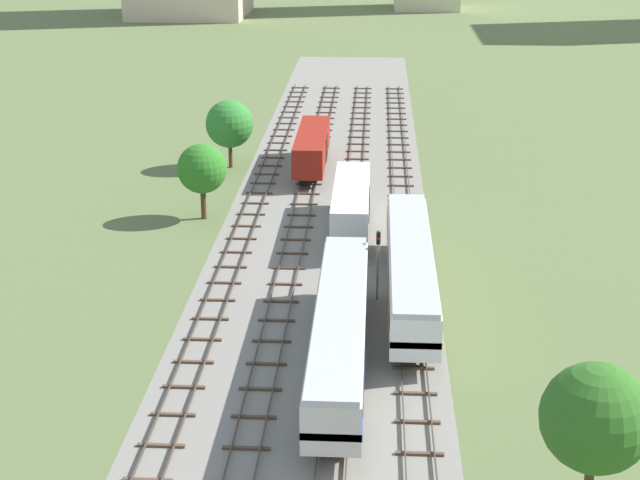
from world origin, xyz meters
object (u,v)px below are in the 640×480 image
object	(u,v)px
passenger_coach_centre_left_nearest	(340,328)
signal_post_nearest	(378,256)
passenger_coach_centre_near	(410,266)
freight_boxcar_left_midfar	(312,146)
freight_boxcar_centre_left_mid	(351,203)

from	to	relation	value
passenger_coach_centre_left_nearest	signal_post_nearest	distance (m)	10.30
passenger_coach_centre_near	signal_post_nearest	world-z (taller)	signal_post_nearest
freight_boxcar_left_midfar	signal_post_nearest	bearing A→B (deg)	-78.25
freight_boxcar_centre_left_mid	freight_boxcar_left_midfar	size ratio (longest dim) A/B	1.00
passenger_coach_centre_near	passenger_coach_centre_left_nearest	bearing A→B (deg)	-113.58
passenger_coach_centre_left_nearest	signal_post_nearest	bearing A→B (deg)	78.00
freight_boxcar_left_midfar	signal_post_nearest	xyz separation A→B (m)	(6.41, -30.80, 0.72)
passenger_coach_centre_near	freight_boxcar_centre_left_mid	distance (m)	14.31
passenger_coach_centre_left_nearest	signal_post_nearest	world-z (taller)	signal_post_nearest
freight_boxcar_left_midfar	freight_boxcar_centre_left_mid	bearing A→B (deg)	-76.20
passenger_coach_centre_near	freight_boxcar_left_midfar	world-z (taller)	passenger_coach_centre_near
passenger_coach_centre_near	freight_boxcar_left_midfar	bearing A→B (deg)	105.38
passenger_coach_centre_near	freight_boxcar_left_midfar	xyz separation A→B (m)	(-8.55, 31.06, -0.16)
freight_boxcar_centre_left_mid	passenger_coach_centre_left_nearest	bearing A→B (deg)	-90.02
passenger_coach_centre_left_nearest	freight_boxcar_left_midfar	size ratio (longest dim) A/B	1.57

